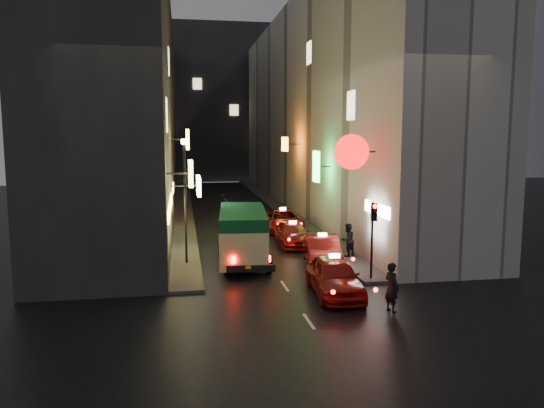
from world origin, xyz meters
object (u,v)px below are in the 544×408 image
pedestrian_crossing (392,284)px  lamp_post (185,193)px  minibus (243,230)px  taxi_near (334,273)px  traffic_light (373,223)px

pedestrian_crossing → lamp_post: lamp_post is taller
minibus → pedestrian_crossing: minibus is taller
pedestrian_crossing → minibus: bearing=10.4°
minibus → lamp_post: (-2.85, 0.17, 1.96)m
pedestrian_crossing → taxi_near: bearing=13.7°
minibus → lamp_post: size_ratio=1.07×
taxi_near → lamp_post: bearing=134.5°
taxi_near → lamp_post: (-5.98, 6.08, 2.81)m
minibus → traffic_light: bearing=-39.2°
taxi_near → pedestrian_crossing: pedestrian_crossing is taller
minibus → taxi_near: (3.12, -5.91, -0.85)m
lamp_post → pedestrian_crossing: bearing=-48.5°
minibus → lamp_post: lamp_post is taller
taxi_near → traffic_light: size_ratio=1.67×
traffic_light → minibus: bearing=140.8°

